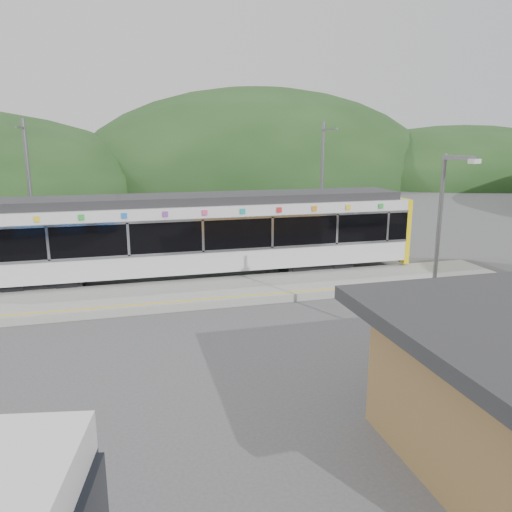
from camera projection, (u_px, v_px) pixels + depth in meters
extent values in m
plane|color=#4C4C4F|center=(222.00, 325.00, 16.86)|extent=(120.00, 120.00, 0.00)
ellipsoid|color=#1E3D19|center=(259.00, 182.00, 71.64)|extent=(52.00, 39.00, 26.00)
ellipsoid|color=#1E3D19|center=(459.00, 181.00, 73.28)|extent=(44.00, 33.00, 16.00)
cube|color=#9E9E99|center=(206.00, 292.00, 19.93)|extent=(26.00, 3.20, 0.30)
cube|color=yellow|center=(212.00, 299.00, 18.67)|extent=(26.00, 0.10, 0.01)
cube|color=black|center=(44.00, 282.00, 20.82)|extent=(3.20, 2.20, 0.56)
cube|color=black|center=(313.00, 264.00, 23.84)|extent=(3.20, 2.20, 0.56)
cube|color=silver|center=(187.00, 256.00, 22.16)|extent=(20.00, 2.90, 0.92)
cube|color=black|center=(186.00, 230.00, 21.89)|extent=(20.00, 2.96, 1.45)
cube|color=silver|center=(191.00, 252.00, 20.63)|extent=(20.00, 0.05, 0.10)
cube|color=silver|center=(190.00, 220.00, 20.32)|extent=(20.00, 0.05, 0.10)
cube|color=silver|center=(186.00, 209.00, 21.67)|extent=(20.00, 2.90, 0.45)
cube|color=#2D2D30|center=(185.00, 199.00, 21.57)|extent=(19.40, 2.50, 0.36)
cube|color=yellow|center=(392.00, 227.00, 24.50)|extent=(0.24, 2.92, 3.00)
cube|color=silver|center=(48.00, 243.00, 19.09)|extent=(0.10, 0.05, 1.35)
cube|color=silver|center=(128.00, 239.00, 19.85)|extent=(0.10, 0.05, 1.35)
cube|color=silver|center=(203.00, 236.00, 20.60)|extent=(0.10, 0.05, 1.35)
cube|color=silver|center=(272.00, 232.00, 21.35)|extent=(0.10, 0.05, 1.35)
cube|color=silver|center=(337.00, 229.00, 22.11)|extent=(0.10, 0.05, 1.35)
cube|color=silver|center=(388.00, 227.00, 22.73)|extent=(0.10, 0.05, 1.35)
cube|color=yellow|center=(37.00, 219.00, 18.81)|extent=(0.22, 0.04, 0.22)
cube|color=green|center=(81.00, 217.00, 19.21)|extent=(0.22, 0.04, 0.22)
cube|color=blue|center=(124.00, 216.00, 19.61)|extent=(0.22, 0.04, 0.22)
cube|color=purple|center=(165.00, 214.00, 20.01)|extent=(0.22, 0.04, 0.22)
cube|color=#E54C8C|center=(205.00, 213.00, 20.42)|extent=(0.22, 0.04, 0.22)
cube|color=#19A5A5|center=(243.00, 211.00, 20.82)|extent=(0.22, 0.04, 0.22)
cube|color=red|center=(279.00, 210.00, 21.22)|extent=(0.22, 0.04, 0.22)
cube|color=orange|center=(314.00, 209.00, 21.62)|extent=(0.22, 0.04, 0.22)
cube|color=yellow|center=(348.00, 207.00, 22.02)|extent=(0.22, 0.04, 0.22)
cube|color=green|center=(381.00, 206.00, 22.42)|extent=(0.22, 0.04, 0.22)
cylinder|color=slate|center=(31.00, 199.00, 22.38)|extent=(0.18, 0.18, 7.00)
cube|color=slate|center=(20.00, 127.00, 20.91)|extent=(0.08, 1.80, 0.08)
cylinder|color=slate|center=(322.00, 191.00, 25.89)|extent=(0.18, 0.18, 7.00)
cube|color=slate|center=(330.00, 129.00, 24.42)|extent=(0.08, 1.80, 0.08)
cylinder|color=slate|center=(436.00, 256.00, 14.22)|extent=(0.12, 0.12, 5.75)
cube|color=slate|center=(455.00, 158.00, 13.18)|extent=(0.48, 0.93, 0.12)
cube|color=silver|center=(465.00, 162.00, 12.79)|extent=(0.39, 0.30, 0.12)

